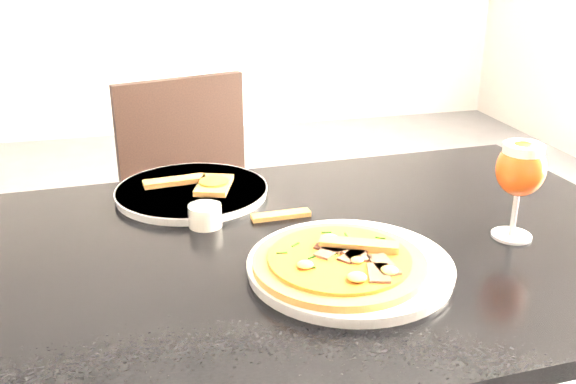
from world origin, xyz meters
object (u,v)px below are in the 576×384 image
object	(u,v)px
chair_far	(202,220)
beer_glass	(521,170)
dining_table	(325,288)
pizza	(340,261)

from	to	relation	value
chair_far	beer_glass	bearing A→B (deg)	-75.91
dining_table	chair_far	xyz separation A→B (m)	(-0.13, 0.75, -0.18)
pizza	beer_glass	xyz separation A→B (m)	(0.34, 0.06, 0.10)
dining_table	beer_glass	bearing A→B (deg)	-12.81
dining_table	pizza	distance (m)	0.17
dining_table	beer_glass	size ratio (longest dim) A/B	7.10
dining_table	pizza	bearing A→B (deg)	-99.33
dining_table	chair_far	world-z (taller)	chair_far
beer_glass	chair_far	bearing A→B (deg)	119.48
dining_table	chair_far	size ratio (longest dim) A/B	1.42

